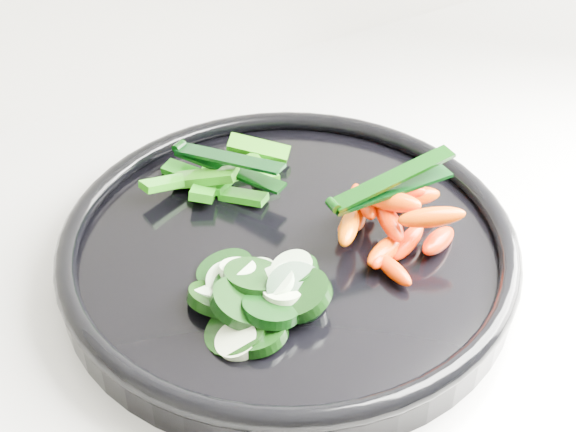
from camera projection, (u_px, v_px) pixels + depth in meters
veggie_tray at (288, 249)px, 0.66m from camera, size 0.49×0.49×0.04m
cucumber_pile at (257, 296)px, 0.60m from camera, size 0.12×0.12×0.04m
carrot_pile at (389, 219)px, 0.65m from camera, size 0.12×0.13×0.06m
pepper_pile at (222, 176)px, 0.72m from camera, size 0.15×0.10×0.04m
tong_carrot at (389, 185)px, 0.64m from camera, size 0.11×0.02×0.02m
tong_pepper at (225, 162)px, 0.70m from camera, size 0.07×0.11×0.02m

